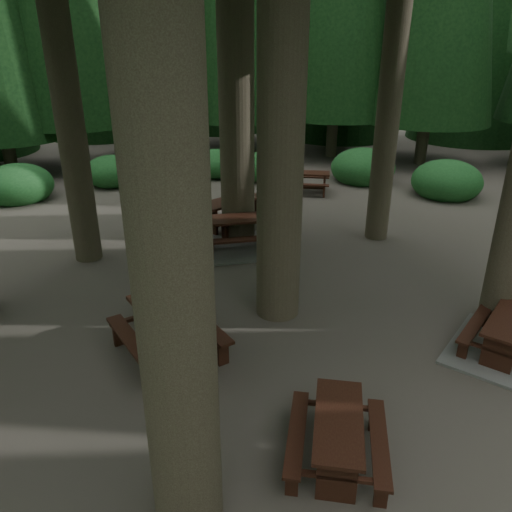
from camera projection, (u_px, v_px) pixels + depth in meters
ground at (250, 328)px, 9.44m from camera, size 80.00×80.00×0.00m
picnic_table_a at (505, 342)px, 8.59m from camera, size 2.46×2.24×0.69m
picnic_table_b at (168, 327)px, 8.44m from camera, size 1.55×1.91×0.82m
picnic_table_c at (238, 237)px, 12.92m from camera, size 3.05×2.82×0.84m
picnic_table_d at (306, 179)px, 17.59m from camera, size 2.12×2.09×0.72m
picnic_table_e at (338, 433)px, 6.30m from camera, size 1.98×1.99×0.67m
picnic_table_f at (231, 209)px, 14.22m from camera, size 2.15×1.84×0.83m
shrub_ring at (258, 284)px, 10.21m from camera, size 23.86×24.64×1.49m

